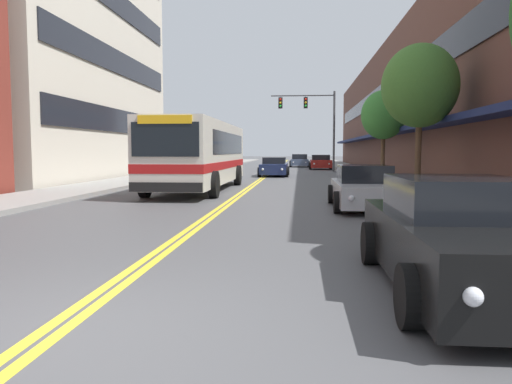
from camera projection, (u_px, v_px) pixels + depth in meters
The scene contains 16 objects.
ground_plane at pixel (271, 172), 41.62m from camera, with size 240.00×240.00×0.00m, color #4C4C4F.
sidewalk_left at pixel (189, 170), 42.23m from camera, with size 3.01×106.00×0.15m.
sidewalk_right at pixel (356, 171), 41.00m from camera, with size 3.01×106.00×0.15m.
centre_line at pixel (271, 172), 41.62m from camera, with size 0.34×106.00×0.01m.
storefront_row_right at pixel (430, 110), 40.09m from camera, with size 9.10×68.00×10.09m.
city_bus at pixel (200, 152), 22.22m from camera, with size 2.89×11.50×2.94m.
car_white_parked_left_near at pixel (205, 167), 35.24m from camera, with size 2.20×4.41×1.31m.
car_black_parked_right_foreground at pixel (460, 238), 6.17m from camera, with size 2.01×4.67×1.40m.
car_silver_parked_right_mid at pixel (364, 188), 15.07m from camera, with size 2.00×4.51×1.30m.
car_red_parked_right_far at pixel (321, 162), 47.32m from camera, with size 2.20×4.16×1.36m.
car_slate_blue_moving_lead at pixel (300, 161), 54.15m from camera, with size 2.13×4.21×1.38m.
car_navy_moving_second at pixel (274, 167), 34.38m from camera, with size 2.03×4.67×1.29m.
traffic_signal_mast at pixel (313, 115), 41.89m from camera, with size 5.40×0.38×6.72m.
street_tree_right_mid at pixel (420, 86), 18.73m from camera, with size 2.85×2.85×5.59m.
street_tree_right_far at pixel (384, 115), 27.28m from camera, with size 2.43×2.43×4.89m.
fire_hydrant at pixel (468, 203), 10.64m from camera, with size 0.34×0.26×0.94m.
Camera 1 is at (2.36, -4.57, 1.73)m, focal length 35.00 mm.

